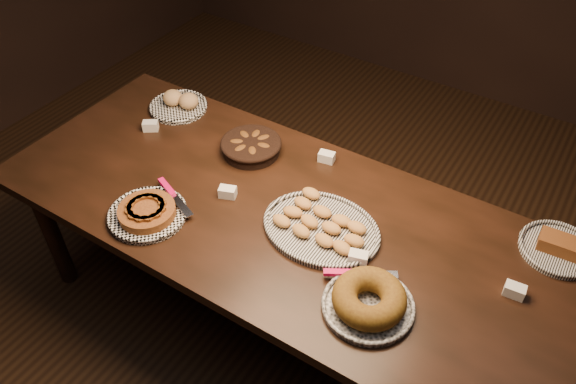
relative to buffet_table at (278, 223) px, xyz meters
The scene contains 9 objects.
ground 0.68m from the buffet_table, ahead, with size 5.00×5.00×0.00m, color black.
buffet_table is the anchor object (origin of this frame).
apple_tart_plate 0.53m from the buffet_table, 143.66° to the right, with size 0.32×0.34×0.06m.
madeleine_platter 0.22m from the buffet_table, ahead, with size 0.47×0.38×0.05m.
bundt_cake_plate 0.58m from the buffet_table, 24.30° to the right, with size 0.36×0.35×0.10m.
croissant_basket 0.41m from the buffet_table, 141.11° to the left, with size 0.28×0.28×0.07m.
bread_roll_plate 0.89m from the buffet_table, 157.03° to the left, with size 0.29×0.29×0.09m.
loaf_plate 1.08m from the buffet_table, 20.73° to the left, with size 0.29×0.29×0.07m.
tent_cards 0.15m from the buffet_table, 59.59° to the left, with size 1.81×0.51×0.04m.
Camera 1 is at (0.90, -1.35, 2.34)m, focal length 35.00 mm.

